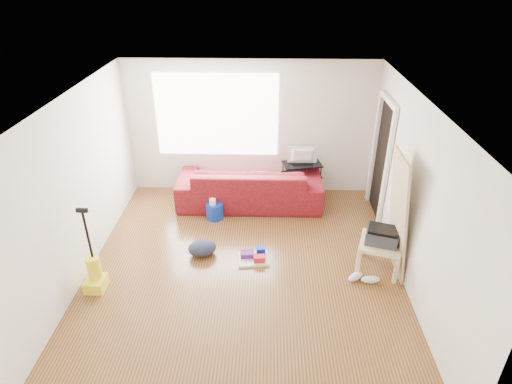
{
  "coord_description": "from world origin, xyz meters",
  "views": [
    {
      "loc": [
        0.33,
        -4.89,
        4.01
      ],
      "look_at": [
        0.16,
        0.6,
        0.98
      ],
      "focal_mm": 30.0,
      "sensor_mm": 36.0,
      "label": 1
    }
  ],
  "objects_px": {
    "side_table": "(380,246)",
    "cleaning_tray": "(254,257)",
    "sofa": "(250,203)",
    "vacuum": "(95,274)",
    "tv_stand": "(301,180)",
    "bucket": "(215,218)",
    "backpack": "(203,254)"
  },
  "relations": [
    {
      "from": "vacuum",
      "to": "bucket",
      "type": "bearing_deg",
      "value": 52.63
    },
    {
      "from": "tv_stand",
      "to": "side_table",
      "type": "xyz_separation_m",
      "value": [
        0.99,
        -2.1,
        0.03
      ]
    },
    {
      "from": "backpack",
      "to": "cleaning_tray",
      "type": "bearing_deg",
      "value": -26.6
    },
    {
      "from": "side_table",
      "to": "cleaning_tray",
      "type": "distance_m",
      "value": 1.84
    },
    {
      "from": "backpack",
      "to": "bucket",
      "type": "bearing_deg",
      "value": 66.94
    },
    {
      "from": "tv_stand",
      "to": "cleaning_tray",
      "type": "relative_size",
      "value": 1.51
    },
    {
      "from": "cleaning_tray",
      "to": "backpack",
      "type": "distance_m",
      "value": 0.8
    },
    {
      "from": "side_table",
      "to": "bucket",
      "type": "distance_m",
      "value": 2.86
    },
    {
      "from": "vacuum",
      "to": "side_table",
      "type": "bearing_deg",
      "value": 8.34
    },
    {
      "from": "bucket",
      "to": "vacuum",
      "type": "relative_size",
      "value": 0.24
    },
    {
      "from": "tv_stand",
      "to": "backpack",
      "type": "bearing_deg",
      "value": -142.74
    },
    {
      "from": "sofa",
      "to": "side_table",
      "type": "relative_size",
      "value": 3.65
    },
    {
      "from": "side_table",
      "to": "vacuum",
      "type": "height_order",
      "value": "vacuum"
    },
    {
      "from": "bucket",
      "to": "cleaning_tray",
      "type": "relative_size",
      "value": 0.59
    },
    {
      "from": "tv_stand",
      "to": "bucket",
      "type": "distance_m",
      "value": 1.77
    },
    {
      "from": "side_table",
      "to": "bucket",
      "type": "xyz_separation_m",
      "value": [
        -2.53,
        1.29,
        -0.39
      ]
    },
    {
      "from": "cleaning_tray",
      "to": "bucket",
      "type": "bearing_deg",
      "value": 122.26
    },
    {
      "from": "sofa",
      "to": "backpack",
      "type": "relative_size",
      "value": 6.02
    },
    {
      "from": "side_table",
      "to": "backpack",
      "type": "height_order",
      "value": "side_table"
    },
    {
      "from": "sofa",
      "to": "vacuum",
      "type": "relative_size",
      "value": 2.08
    },
    {
      "from": "sofa",
      "to": "side_table",
      "type": "distance_m",
      "value": 2.69
    },
    {
      "from": "side_table",
      "to": "cleaning_tray",
      "type": "bearing_deg",
      "value": 175.47
    },
    {
      "from": "side_table",
      "to": "cleaning_tray",
      "type": "xyz_separation_m",
      "value": [
        -1.8,
        0.14,
        -0.34
      ]
    },
    {
      "from": "sofa",
      "to": "side_table",
      "type": "bearing_deg",
      "value": 136.71
    },
    {
      "from": "cleaning_tray",
      "to": "backpack",
      "type": "bearing_deg",
      "value": 172.44
    },
    {
      "from": "sofa",
      "to": "vacuum",
      "type": "xyz_separation_m",
      "value": [
        -2.01,
        -2.37,
        0.23
      ]
    },
    {
      "from": "vacuum",
      "to": "tv_stand",
      "type": "bearing_deg",
      "value": 42.28
    },
    {
      "from": "sofa",
      "to": "tv_stand",
      "type": "bearing_deg",
      "value": -164.1
    },
    {
      "from": "sofa",
      "to": "cleaning_tray",
      "type": "relative_size",
      "value": 5.15
    },
    {
      "from": "side_table",
      "to": "vacuum",
      "type": "bearing_deg",
      "value": -172.22
    },
    {
      "from": "cleaning_tray",
      "to": "vacuum",
      "type": "height_order",
      "value": "vacuum"
    },
    {
      "from": "backpack",
      "to": "vacuum",
      "type": "distance_m",
      "value": 1.58
    }
  ]
}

